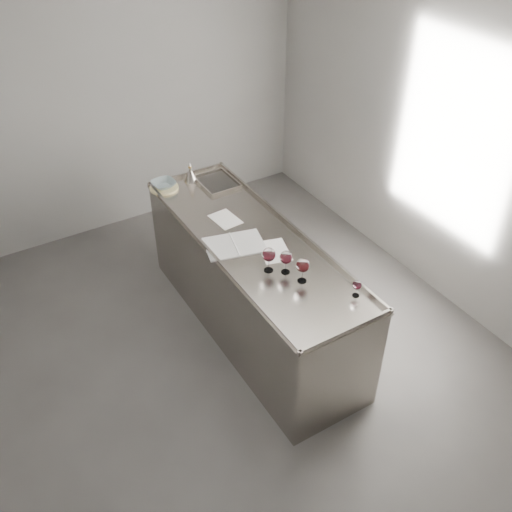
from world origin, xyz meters
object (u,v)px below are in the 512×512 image
ceramic_bowl (164,184)px  wine_glass_small (357,285)px  wine_glass_middle (286,258)px  counter (252,285)px  wine_glass_left (269,255)px  wine_funnel (191,175)px  notebook (234,245)px  wine_glass_right (303,266)px

ceramic_bowl → wine_glass_small: bearing=-74.8°
wine_glass_middle → ceramic_bowl: (-0.28, 1.55, -0.08)m
counter → wine_glass_left: 0.73m
wine_glass_left → ceramic_bowl: size_ratio=0.94×
wine_glass_small → wine_glass_left: bearing=123.8°
counter → wine_glass_left: bearing=-103.4°
wine_glass_small → wine_funnel: 2.04m
wine_glass_left → counter: bearing=76.6°
notebook → wine_glass_middle: bearing=-57.6°
wine_glass_left → wine_glass_middle: bearing=-41.0°
wine_funnel → notebook: bearing=-97.9°
wine_glass_right → ceramic_bowl: size_ratio=0.91×
wine_glass_right → ceramic_bowl: (-0.32, 1.70, -0.09)m
wine_glass_small → wine_glass_middle: bearing=120.4°
wine_glass_small → ceramic_bowl: size_ratio=0.62×
ceramic_bowl → notebook: bearing=-83.7°
counter → wine_glass_right: size_ratio=12.71×
wine_glass_small → notebook: (-0.43, 0.94, -0.09)m
counter → wine_glass_small: wine_glass_small is taller
wine_funnel → wine_glass_left: bearing=-93.3°
wine_glass_left → notebook: wine_glass_left is taller
wine_glass_small → notebook: 1.04m
notebook → wine_glass_left: bearing=-66.7°
wine_glass_right → ceramic_bowl: wine_glass_right is taller
ceramic_bowl → wine_funnel: size_ratio=1.11×
wine_glass_middle → ceramic_bowl: wine_glass_middle is taller
wine_funnel → counter: bearing=-89.6°
wine_glass_small → notebook: bearing=114.6°
wine_glass_right → wine_glass_small: 0.40m
wine_glass_middle → wine_glass_left: bearing=139.0°
wine_glass_left → wine_funnel: bearing=86.7°
notebook → wine_funnel: bearing=96.1°
wine_glass_right → wine_glass_small: bearing=-54.7°
counter → wine_funnel: wine_funnel is taller
notebook → ceramic_bowl: (-0.12, 1.07, 0.04)m
notebook → ceramic_bowl: size_ratio=2.46×
ceramic_bowl → wine_funnel: (0.27, -0.00, 0.01)m
wine_glass_middle → wine_funnel: 1.55m
wine_glass_left → wine_funnel: 1.47m
counter → wine_glass_small: (0.27, -0.94, 0.56)m
wine_glass_small → ceramic_bowl: wine_glass_small is taller
counter → wine_funnel: bearing=90.4°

